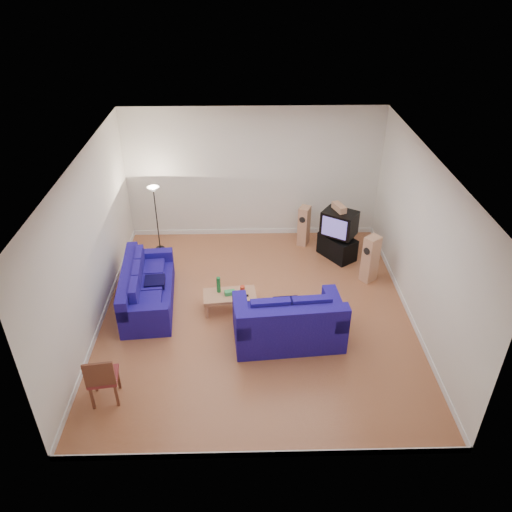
{
  "coord_description": "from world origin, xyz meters",
  "views": [
    {
      "loc": [
        -0.19,
        -7.74,
        6.2
      ],
      "look_at": [
        0.0,
        0.4,
        1.1
      ],
      "focal_mm": 35.0,
      "sensor_mm": 36.0,
      "label": 1
    }
  ],
  "objects_px": {
    "tv_stand": "(337,247)",
    "television": "(339,223)",
    "sofa_three_seat": "(145,291)",
    "coffee_table": "(230,296)",
    "sofa_loveseat": "(289,325)"
  },
  "relations": [
    {
      "from": "sofa_loveseat",
      "to": "television",
      "type": "height_order",
      "value": "television"
    },
    {
      "from": "television",
      "to": "tv_stand",
      "type": "bearing_deg",
      "value": 105.82
    },
    {
      "from": "tv_stand",
      "to": "television",
      "type": "height_order",
      "value": "television"
    },
    {
      "from": "television",
      "to": "coffee_table",
      "type": "bearing_deg",
      "value": -108.32
    },
    {
      "from": "television",
      "to": "sofa_three_seat",
      "type": "bearing_deg",
      "value": -124.27
    },
    {
      "from": "coffee_table",
      "to": "television",
      "type": "bearing_deg",
      "value": 38.06
    },
    {
      "from": "sofa_three_seat",
      "to": "tv_stand",
      "type": "height_order",
      "value": "sofa_three_seat"
    },
    {
      "from": "sofa_three_seat",
      "to": "coffee_table",
      "type": "bearing_deg",
      "value": 77.4
    },
    {
      "from": "tv_stand",
      "to": "sofa_three_seat",
      "type": "bearing_deg",
      "value": -102.2
    },
    {
      "from": "sofa_three_seat",
      "to": "television",
      "type": "height_order",
      "value": "television"
    },
    {
      "from": "sofa_loveseat",
      "to": "television",
      "type": "relative_size",
      "value": 2.27
    },
    {
      "from": "sofa_three_seat",
      "to": "television",
      "type": "xyz_separation_m",
      "value": [
        4.12,
        1.67,
        0.59
      ]
    },
    {
      "from": "sofa_three_seat",
      "to": "television",
      "type": "relative_size",
      "value": 2.5
    },
    {
      "from": "coffee_table",
      "to": "sofa_loveseat",
      "type": "bearing_deg",
      "value": -40.93
    },
    {
      "from": "coffee_table",
      "to": "tv_stand",
      "type": "distance_m",
      "value": 3.12
    }
  ]
}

